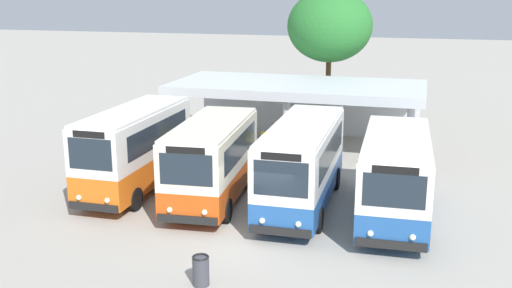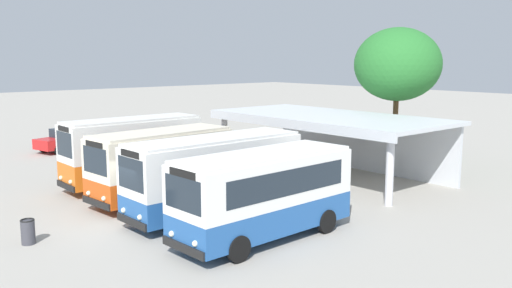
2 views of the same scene
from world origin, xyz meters
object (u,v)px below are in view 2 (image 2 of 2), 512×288
Objects in this scene: litter_bin_apron at (28,232)px; city_bus_nearest_orange at (133,149)px; waiting_chair_second_from_end at (300,167)px; waiting_chair_fourth_seat at (317,170)px; waiting_chair_middle_seat at (308,169)px; waiting_chair_end_by_column at (293,165)px; city_bus_second_in_row at (162,162)px; city_bus_fourth_amber at (264,192)px; city_bus_middle_cream at (215,173)px; parked_car_flank at (68,139)px.

city_bus_nearest_orange is at bearing 128.27° from litter_bin_apron.
waiting_chair_fourth_seat is (1.28, 0.04, 0.00)m from waiting_chair_second_from_end.
waiting_chair_end_by_column is at bearing 175.97° from waiting_chair_middle_seat.
city_bus_second_in_row is 7.06m from city_bus_fourth_amber.
waiting_chair_second_from_end is (0.46, 8.51, -1.27)m from city_bus_second_in_row.
city_bus_middle_cream reaches higher than waiting_chair_end_by_column.
city_bus_middle_cream is 8.71m from waiting_chair_second_from_end.
waiting_chair_second_from_end is 0.96× the size of litter_bin_apron.
litter_bin_apron is (2.07, -6.68, -1.33)m from city_bus_second_in_row.
waiting_chair_middle_seat is 0.64m from waiting_chair_fourth_seat.
city_bus_second_in_row is 0.95× the size of city_bus_fourth_amber.
city_bus_second_in_row is at bearing -6.83° from parked_car_flank.
city_bus_middle_cream is at bearing 0.34° from city_bus_nearest_orange.
city_bus_second_in_row is 8.66m from waiting_chair_end_by_column.
waiting_chair_second_from_end is 0.64m from waiting_chair_middle_seat.
litter_bin_apron is at bearing -86.33° from waiting_chair_middle_seat.
city_bus_second_in_row is 8.02× the size of waiting_chair_end_by_column.
city_bus_second_in_row is 8.64m from waiting_chair_middle_seat.
city_bus_middle_cream is 1.73× the size of parked_car_flank.
waiting_chair_middle_seat is at bearing 106.87° from city_bus_middle_cream.
waiting_chair_middle_seat is (0.64, -0.04, 0.00)m from waiting_chair_second_from_end.
waiting_chair_middle_seat is at bearing 82.62° from city_bus_second_in_row.
parked_car_flank is (-19.63, 1.47, -1.00)m from city_bus_middle_cream.
city_bus_second_in_row is 16.24m from parked_car_flank.
parked_car_flank is at bearing 173.14° from city_bus_nearest_orange.
waiting_chair_fourth_seat is (1.91, -0.01, 0.00)m from waiting_chair_end_by_column.
waiting_chair_end_by_column is 0.96× the size of litter_bin_apron.
city_bus_middle_cream is 19.71m from parked_car_flank.
waiting_chair_second_from_end is at bearing -178.14° from waiting_chair_fourth_seat.
city_bus_fourth_amber is 23.25m from parked_car_flank.
litter_bin_apron reaches higher than waiting_chair_middle_seat.
city_bus_second_in_row is 8.82m from waiting_chair_fourth_seat.
waiting_chair_end_by_column is (-0.18, 8.56, -1.27)m from city_bus_second_in_row.
waiting_chair_end_by_column is (-3.71, 8.10, -1.30)m from city_bus_middle_cream.
city_bus_fourth_amber reaches higher than waiting_chair_second_from_end.
parked_car_flank is at bearing -157.38° from waiting_chair_end_by_column.
parked_car_flank is at bearing -159.17° from waiting_chair_middle_seat.
waiting_chair_end_by_column is at bearing 67.63° from city_bus_nearest_orange.
city_bus_middle_cream reaches higher than city_bus_fourth_amber.
waiting_chair_middle_seat is (-2.43, 8.01, -1.30)m from city_bus_middle_cream.
litter_bin_apron is (5.60, -7.10, -1.46)m from city_bus_nearest_orange.
city_bus_second_in_row is 0.87× the size of city_bus_middle_cream.
parked_car_flank reaches higher than litter_bin_apron.
city_bus_fourth_amber is at bearing -49.79° from waiting_chair_end_by_column.
city_bus_nearest_orange is at bearing -116.24° from waiting_chair_second_from_end.
city_bus_nearest_orange is at bearing -6.86° from parked_car_flank.
parked_car_flank is (-16.10, 1.93, -0.96)m from city_bus_second_in_row.
litter_bin_apron is (0.33, -15.23, -0.07)m from waiting_chair_fourth_seat.
city_bus_fourth_amber is 1.57× the size of parked_car_flank.
parked_car_flank reaches higher than waiting_chair_end_by_column.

